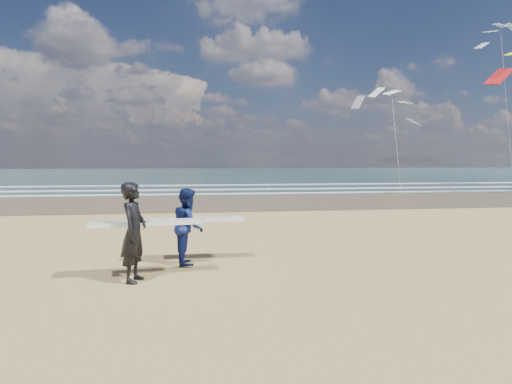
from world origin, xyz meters
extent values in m
cube|color=#4E422A|center=(20.00, 18.00, 0.01)|extent=(220.00, 12.00, 0.01)
cube|color=#1B3A3D|center=(20.00, 72.00, 0.01)|extent=(220.00, 100.00, 0.02)
cube|color=white|center=(20.00, 22.80, 0.05)|extent=(220.00, 0.50, 0.05)
cube|color=white|center=(20.00, 27.50, 0.05)|extent=(220.00, 0.50, 0.05)
cube|color=white|center=(20.00, 34.00, 0.05)|extent=(220.00, 0.50, 0.05)
imported|color=black|center=(0.47, 0.62, 0.96)|extent=(0.60, 0.78, 1.92)
cube|color=silver|center=(0.67, 0.97, 1.09)|extent=(2.25, 0.81, 0.07)
imported|color=#0C1545|center=(1.50, 1.98, 0.86)|extent=(0.68, 0.85, 1.72)
cube|color=silver|center=(1.70, 2.33, 0.95)|extent=(2.21, 0.56, 0.07)
cube|color=slate|center=(16.40, 21.81, 0.05)|extent=(0.12, 0.12, 0.10)
camera|label=1|loc=(1.49, -8.29, 2.34)|focal=32.00mm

